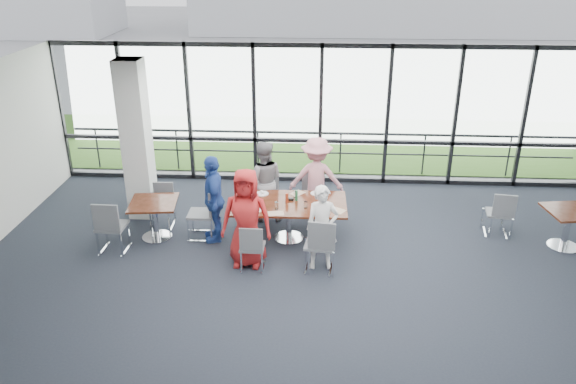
# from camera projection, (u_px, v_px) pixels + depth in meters

# --- Properties ---
(floor) EXTENTS (12.00, 10.00, 0.02)m
(floor) POSITION_uv_depth(u_px,v_px,m) (317.00, 305.00, 8.73)
(floor) COLOR #212530
(floor) RESTS_ON ground
(ceiling) EXTENTS (12.00, 10.00, 0.04)m
(ceiling) POSITION_uv_depth(u_px,v_px,m) (322.00, 104.00, 7.43)
(ceiling) COLOR silver
(ceiling) RESTS_ON ground
(curtain_wall_back) EXTENTS (12.00, 0.10, 3.20)m
(curtain_wall_back) POSITION_uv_depth(u_px,v_px,m) (321.00, 115.00, 12.64)
(curtain_wall_back) COLOR white
(curtain_wall_back) RESTS_ON ground
(structural_column) EXTENTS (0.50, 0.50, 3.20)m
(structural_column) POSITION_uv_depth(u_px,v_px,m) (137.00, 141.00, 11.00)
(structural_column) COLOR white
(structural_column) RESTS_ON ground
(apron) EXTENTS (80.00, 70.00, 0.02)m
(apron) POSITION_uv_depth(u_px,v_px,m) (320.00, 121.00, 17.86)
(apron) COLOR gray
(apron) RESTS_ON ground
(grass_strip) EXTENTS (80.00, 5.00, 0.01)m
(grass_strip) POSITION_uv_depth(u_px,v_px,m) (320.00, 140.00, 16.02)
(grass_strip) COLOR #375B1B
(grass_strip) RESTS_ON ground
(hangar_aux) EXTENTS (10.00, 6.00, 4.00)m
(hangar_aux) POSITION_uv_depth(u_px,v_px,m) (29.00, 0.00, 34.42)
(hangar_aux) COLOR silver
(hangar_aux) RESTS_ON ground
(guard_rail) EXTENTS (12.00, 0.06, 0.06)m
(guard_rail) POSITION_uv_depth(u_px,v_px,m) (320.00, 152.00, 13.63)
(guard_rail) COLOR #2D2D33
(guard_rail) RESTS_ON ground
(main_table) EXTENTS (2.14, 1.20, 0.75)m
(main_table) POSITION_uv_depth(u_px,v_px,m) (289.00, 208.00, 10.43)
(main_table) COLOR #371607
(main_table) RESTS_ON ground
(side_table_left) EXTENTS (0.95, 0.95, 0.75)m
(side_table_left) POSITION_uv_depth(u_px,v_px,m) (154.00, 208.00, 10.47)
(side_table_left) COLOR #371607
(side_table_left) RESTS_ON ground
(side_table_right) EXTENTS (0.92, 0.92, 0.75)m
(side_table_right) POSITION_uv_depth(u_px,v_px,m) (569.00, 217.00, 10.13)
(side_table_right) COLOR #371607
(side_table_right) RESTS_ON ground
(diner_near_left) EXTENTS (0.89, 0.61, 1.76)m
(diner_near_left) POSITION_uv_depth(u_px,v_px,m) (247.00, 218.00, 9.52)
(diner_near_left) COLOR red
(diner_near_left) RESTS_ON ground
(diner_near_right) EXTENTS (0.59, 0.45, 1.51)m
(diner_near_right) POSITION_uv_depth(u_px,v_px,m) (322.00, 228.00, 9.46)
(diner_near_right) COLOR white
(diner_near_right) RESTS_ON ground
(diner_far_left) EXTENTS (0.84, 0.55, 1.65)m
(diner_far_left) POSITION_uv_depth(u_px,v_px,m) (263.00, 181.00, 11.14)
(diner_far_left) COLOR gray
(diner_far_left) RESTS_ON ground
(diner_far_right) EXTENTS (1.11, 0.60, 1.69)m
(diner_far_right) POSITION_uv_depth(u_px,v_px,m) (316.00, 178.00, 11.23)
(diner_far_right) COLOR pink
(diner_far_right) RESTS_ON ground
(diner_end) EXTENTS (0.73, 1.07, 1.68)m
(diner_end) POSITION_uv_depth(u_px,v_px,m) (214.00, 198.00, 10.35)
(diner_end) COLOR #2749A0
(diner_end) RESTS_ON ground
(chair_main_nl) EXTENTS (0.42, 0.42, 0.84)m
(chair_main_nl) POSITION_uv_depth(u_px,v_px,m) (252.00, 247.00, 9.55)
(chair_main_nl) COLOR slate
(chair_main_nl) RESTS_ON ground
(chair_main_nr) EXTENTS (0.54, 0.54, 0.98)m
(chair_main_nr) POSITION_uv_depth(u_px,v_px,m) (319.00, 244.00, 9.48)
(chair_main_nr) COLOR slate
(chair_main_nr) RESTS_ON ground
(chair_main_fl) EXTENTS (0.43, 0.43, 0.84)m
(chair_main_fl) POSITION_uv_depth(u_px,v_px,m) (268.00, 193.00, 11.58)
(chair_main_fl) COLOR slate
(chair_main_fl) RESTS_ON ground
(chair_main_fr) EXTENTS (0.49, 0.49, 0.89)m
(chair_main_fr) POSITION_uv_depth(u_px,v_px,m) (313.00, 196.00, 11.42)
(chair_main_fr) COLOR slate
(chair_main_fr) RESTS_ON ground
(chair_main_end) EXTENTS (0.49, 0.49, 0.98)m
(chair_main_end) POSITION_uv_depth(u_px,v_px,m) (201.00, 214.00, 10.55)
(chair_main_end) COLOR slate
(chair_main_end) RESTS_ON ground
(chair_spare_la) EXTENTS (0.51, 0.51, 1.00)m
(chair_spare_la) POSITION_uv_depth(u_px,v_px,m) (112.00, 226.00, 10.06)
(chair_spare_la) COLOR slate
(chair_spare_la) RESTS_ON ground
(chair_spare_lb) EXTENTS (0.43, 0.43, 0.85)m
(chair_spare_lb) POSITION_uv_depth(u_px,v_px,m) (162.00, 207.00, 10.97)
(chair_spare_lb) COLOR slate
(chair_spare_lb) RESTS_ON ground
(chair_spare_r) EXTENTS (0.49, 0.49, 0.89)m
(chair_spare_r) POSITION_uv_depth(u_px,v_px,m) (498.00, 213.00, 10.68)
(chair_spare_r) COLOR slate
(chair_spare_r) RESTS_ON ground
(plate_nl) EXTENTS (0.24, 0.24, 0.01)m
(plate_nl) POSITION_uv_depth(u_px,v_px,m) (257.00, 210.00, 10.10)
(plate_nl) COLOR white
(plate_nl) RESTS_ON main_table
(plate_nr) EXTENTS (0.24, 0.24, 0.01)m
(plate_nr) POSITION_uv_depth(u_px,v_px,m) (322.00, 211.00, 10.05)
(plate_nr) COLOR white
(plate_nr) RESTS_ON main_table
(plate_fl) EXTENTS (0.25, 0.25, 0.01)m
(plate_fl) POSITION_uv_depth(u_px,v_px,m) (262.00, 194.00, 10.75)
(plate_fl) COLOR white
(plate_fl) RESTS_ON main_table
(plate_fr) EXTENTS (0.24, 0.24, 0.01)m
(plate_fr) POSITION_uv_depth(u_px,v_px,m) (317.00, 193.00, 10.76)
(plate_fr) COLOR white
(plate_fr) RESTS_ON main_table
(plate_end) EXTENTS (0.27, 0.27, 0.01)m
(plate_end) POSITION_uv_depth(u_px,v_px,m) (238.00, 203.00, 10.37)
(plate_end) COLOR white
(plate_end) RESTS_ON main_table
(tumbler_a) EXTENTS (0.07, 0.07, 0.14)m
(tumbler_a) POSITION_uv_depth(u_px,v_px,m) (276.00, 206.00, 10.12)
(tumbler_a) COLOR white
(tumbler_a) RESTS_ON main_table
(tumbler_b) EXTENTS (0.06, 0.06, 0.13)m
(tumbler_b) POSITION_uv_depth(u_px,v_px,m) (306.00, 205.00, 10.16)
(tumbler_b) COLOR white
(tumbler_b) RESTS_ON main_table
(tumbler_c) EXTENTS (0.06, 0.06, 0.13)m
(tumbler_c) POSITION_uv_depth(u_px,v_px,m) (295.00, 194.00, 10.58)
(tumbler_c) COLOR white
(tumbler_c) RESTS_ON main_table
(tumbler_d) EXTENTS (0.07, 0.07, 0.14)m
(tumbler_d) POSITION_uv_depth(u_px,v_px,m) (249.00, 202.00, 10.25)
(tumbler_d) COLOR white
(tumbler_d) RESTS_ON main_table
(menu_a) EXTENTS (0.32, 0.25, 0.00)m
(menu_a) POSITION_uv_depth(u_px,v_px,m) (276.00, 213.00, 9.97)
(menu_a) COLOR silver
(menu_a) RESTS_ON main_table
(menu_b) EXTENTS (0.38, 0.36, 0.00)m
(menu_b) POSITION_uv_depth(u_px,v_px,m) (336.00, 210.00, 10.09)
(menu_b) COLOR silver
(menu_b) RESTS_ON main_table
(menu_c) EXTENTS (0.33, 0.34, 0.00)m
(menu_c) POSITION_uv_depth(u_px,v_px,m) (297.00, 193.00, 10.78)
(menu_c) COLOR silver
(menu_c) RESTS_ON main_table
(condiment_caddy) EXTENTS (0.10, 0.07, 0.04)m
(condiment_caddy) POSITION_uv_depth(u_px,v_px,m) (291.00, 199.00, 10.48)
(condiment_caddy) COLOR black
(condiment_caddy) RESTS_ON main_table
(ketchup_bottle) EXTENTS (0.06, 0.06, 0.18)m
(ketchup_bottle) POSITION_uv_depth(u_px,v_px,m) (287.00, 198.00, 10.37)
(ketchup_bottle) COLOR #9B321A
(ketchup_bottle) RESTS_ON main_table
(green_bottle) EXTENTS (0.05, 0.05, 0.20)m
(green_bottle) POSITION_uv_depth(u_px,v_px,m) (296.00, 195.00, 10.45)
(green_bottle) COLOR #246B3C
(green_bottle) RESTS_ON main_table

